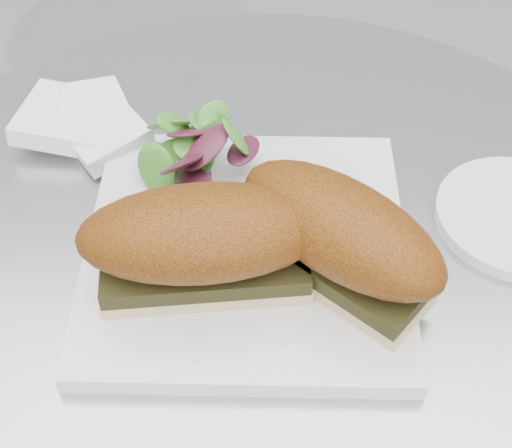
% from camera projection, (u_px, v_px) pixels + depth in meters
% --- Properties ---
extents(table, '(0.70, 0.70, 0.73)m').
position_uv_depth(table, '(260.00, 409.00, 0.73)').
color(table, '#B3B6BA').
rests_on(table, ground).
extents(plate, '(0.26, 0.26, 0.02)m').
position_uv_depth(plate, '(247.00, 249.00, 0.55)').
color(plate, silver).
rests_on(plate, table).
extents(sandwich_left, '(0.18, 0.10, 0.08)m').
position_uv_depth(sandwich_left, '(203.00, 241.00, 0.49)').
color(sandwich_left, '#D6BD85').
rests_on(sandwich_left, plate).
extents(sandwich_right, '(0.17, 0.15, 0.08)m').
position_uv_depth(sandwich_right, '(339.00, 236.00, 0.49)').
color(sandwich_right, '#D6BD85').
rests_on(sandwich_right, plate).
extents(salad, '(0.09, 0.09, 0.05)m').
position_uv_depth(salad, '(197.00, 150.00, 0.57)').
color(salad, green).
rests_on(salad, plate).
extents(napkin, '(0.14, 0.14, 0.02)m').
position_uv_depth(napkin, '(88.00, 132.00, 0.64)').
color(napkin, white).
rests_on(napkin, table).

